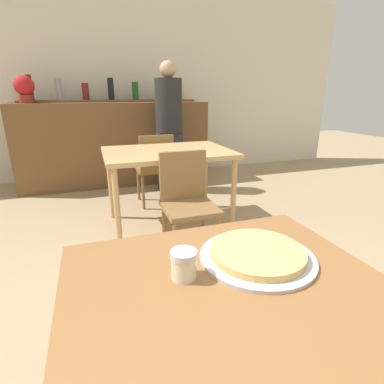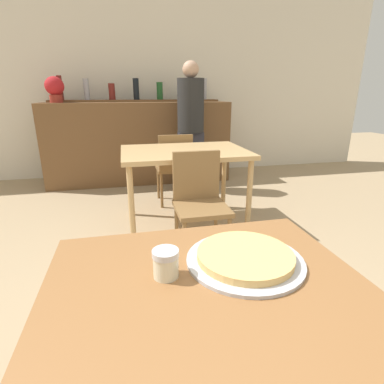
{
  "view_description": "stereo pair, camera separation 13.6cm",
  "coord_description": "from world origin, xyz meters",
  "px_view_note": "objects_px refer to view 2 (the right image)",
  "views": [
    {
      "loc": [
        -0.34,
        -0.68,
        1.27
      ],
      "look_at": [
        0.08,
        0.55,
        0.84
      ],
      "focal_mm": 28.0,
      "sensor_mm": 36.0,
      "label": 1
    },
    {
      "loc": [
        -0.21,
        -0.71,
        1.27
      ],
      "look_at": [
        0.08,
        0.55,
        0.84
      ],
      "focal_mm": 28.0,
      "sensor_mm": 36.0,
      "label": 2
    }
  ],
  "objects_px": {
    "chair_far_side_front": "(199,198)",
    "potted_plant": "(55,88)",
    "pizza_tray": "(245,258)",
    "person_standing": "(191,124)",
    "chair_far_side_back": "(175,164)",
    "cheese_shaker": "(166,263)"
  },
  "relations": [
    {
      "from": "pizza_tray",
      "to": "person_standing",
      "type": "distance_m",
      "value": 3.11
    },
    {
      "from": "pizza_tray",
      "to": "person_standing",
      "type": "height_order",
      "value": "person_standing"
    },
    {
      "from": "chair_far_side_front",
      "to": "cheese_shaker",
      "type": "distance_m",
      "value": 1.48
    },
    {
      "from": "cheese_shaker",
      "to": "chair_far_side_front",
      "type": "bearing_deg",
      "value": 71.96
    },
    {
      "from": "chair_far_side_front",
      "to": "potted_plant",
      "type": "xyz_separation_m",
      "value": [
        -1.38,
        2.24,
        0.85
      ]
    },
    {
      "from": "cheese_shaker",
      "to": "chair_far_side_back",
      "type": "bearing_deg",
      "value": 80.09
    },
    {
      "from": "chair_far_side_front",
      "to": "cheese_shaker",
      "type": "bearing_deg",
      "value": -108.04
    },
    {
      "from": "chair_far_side_back",
      "to": "pizza_tray",
      "type": "relative_size",
      "value": 2.18
    },
    {
      "from": "cheese_shaker",
      "to": "person_standing",
      "type": "distance_m",
      "value": 3.18
    },
    {
      "from": "person_standing",
      "to": "potted_plant",
      "type": "relative_size",
      "value": 5.02
    },
    {
      "from": "pizza_tray",
      "to": "potted_plant",
      "type": "relative_size",
      "value": 1.17
    },
    {
      "from": "pizza_tray",
      "to": "potted_plant",
      "type": "height_order",
      "value": "potted_plant"
    },
    {
      "from": "chair_far_side_front",
      "to": "person_standing",
      "type": "height_order",
      "value": "person_standing"
    },
    {
      "from": "chair_far_side_front",
      "to": "potted_plant",
      "type": "bearing_deg",
      "value": 121.68
    },
    {
      "from": "pizza_tray",
      "to": "cheese_shaker",
      "type": "xyz_separation_m",
      "value": [
        -0.26,
        -0.02,
        0.03
      ]
    },
    {
      "from": "chair_far_side_back",
      "to": "person_standing",
      "type": "bearing_deg",
      "value": -120.38
    },
    {
      "from": "person_standing",
      "to": "potted_plant",
      "type": "bearing_deg",
      "value": 162.61
    },
    {
      "from": "chair_far_side_front",
      "to": "pizza_tray",
      "type": "xyz_separation_m",
      "value": [
        -0.18,
        -1.35,
        0.27
      ]
    },
    {
      "from": "chair_far_side_back",
      "to": "cheese_shaker",
      "type": "relative_size",
      "value": 9.48
    },
    {
      "from": "chair_far_side_back",
      "to": "potted_plant",
      "type": "xyz_separation_m",
      "value": [
        -1.38,
        1.05,
        0.85
      ]
    },
    {
      "from": "chair_far_side_front",
      "to": "person_standing",
      "type": "xyz_separation_m",
      "value": [
        0.31,
        1.71,
        0.41
      ]
    },
    {
      "from": "chair_far_side_front",
      "to": "pizza_tray",
      "type": "bearing_deg",
      "value": -97.76
    }
  ]
}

